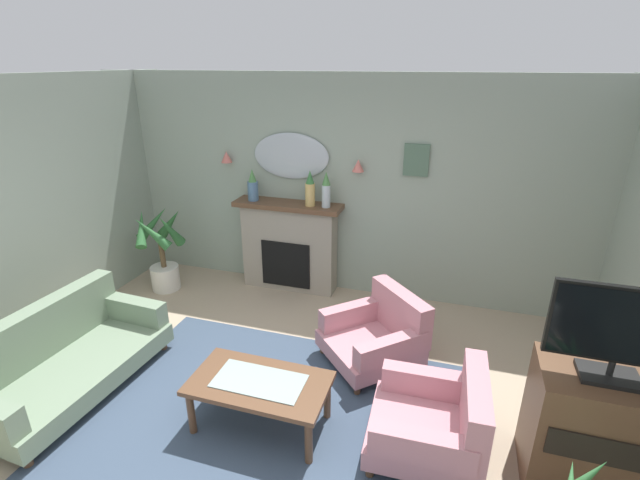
{
  "coord_description": "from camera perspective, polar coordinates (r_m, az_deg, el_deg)",
  "views": [
    {
      "loc": [
        1.24,
        -2.46,
        2.79
      ],
      "look_at": [
        0.02,
        1.46,
        1.14
      ],
      "focal_mm": 25.23,
      "sensor_mm": 36.0,
      "label": 1
    }
  ],
  "objects": [
    {
      "name": "floor",
      "position": [
        3.95,
        -7.15,
        -24.27
      ],
      "size": [
        6.71,
        6.32,
        0.1
      ],
      "primitive_type": "cube",
      "color": "tan",
      "rests_on": "ground"
    },
    {
      "name": "wall_back",
      "position": [
        5.51,
        3.73,
        6.52
      ],
      "size": [
        6.71,
        0.1,
        2.68
      ],
      "primitive_type": "cube",
      "color": "#93A393",
      "rests_on": "ground"
    },
    {
      "name": "patterned_rug",
      "position": [
        4.04,
        -5.96,
        -21.82
      ],
      "size": [
        3.2,
        2.4,
        0.01
      ],
      "primitive_type": "cube",
      "color": "#38475B",
      "rests_on": "ground"
    },
    {
      "name": "fireplace",
      "position": [
        5.77,
        -3.94,
        -0.87
      ],
      "size": [
        1.36,
        0.36,
        1.16
      ],
      "color": "gray",
      "rests_on": "ground"
    },
    {
      "name": "mantel_vase_left",
      "position": [
        5.67,
        -8.52,
        6.7
      ],
      "size": [
        0.13,
        0.13,
        0.4
      ],
      "color": "#4C7093",
      "rests_on": "fireplace"
    },
    {
      "name": "mantel_vase_right",
      "position": [
        5.39,
        -1.27,
        6.43
      ],
      "size": [
        0.12,
        0.12,
        0.43
      ],
      "color": "tan",
      "rests_on": "fireplace"
    },
    {
      "name": "mantel_vase_centre",
      "position": [
        5.33,
        0.79,
        6.39
      ],
      "size": [
        0.1,
        0.1,
        0.43
      ],
      "color": "silver",
      "rests_on": "fireplace"
    },
    {
      "name": "wall_mirror",
      "position": [
        5.56,
        -3.72,
        10.58
      ],
      "size": [
        0.96,
        0.06,
        0.56
      ],
      "primitive_type": "ellipsoid",
      "color": "#B2BCC6"
    },
    {
      "name": "wall_sconce_left",
      "position": [
        5.88,
        -11.78,
        10.29
      ],
      "size": [
        0.14,
        0.14,
        0.14
      ],
      "primitive_type": "cone",
      "color": "#D17066"
    },
    {
      "name": "wall_sconce_right",
      "position": [
        5.28,
        4.87,
        9.4
      ],
      "size": [
        0.14,
        0.14,
        0.14
      ],
      "primitive_type": "cone",
      "color": "#D17066"
    },
    {
      "name": "framed_picture",
      "position": [
        5.23,
        12.12,
        9.87
      ],
      "size": [
        0.28,
        0.03,
        0.36
      ],
      "primitive_type": "cube",
      "color": "#4C6B56"
    },
    {
      "name": "coffee_table",
      "position": [
        3.77,
        -7.68,
        -17.99
      ],
      "size": [
        1.1,
        0.6,
        0.45
      ],
      "color": "brown",
      "rests_on": "ground"
    },
    {
      "name": "floral_couch",
      "position": [
        4.75,
        -29.9,
        -12.75
      ],
      "size": [
        0.95,
        1.76,
        0.76
      ],
      "color": "gray",
      "rests_on": "ground"
    },
    {
      "name": "armchair_beside_couch",
      "position": [
        4.52,
        7.41,
        -11.7
      ],
      "size": [
        1.15,
        1.14,
        0.71
      ],
      "color": "#B77A84",
      "rests_on": "ground"
    },
    {
      "name": "armchair_near_fireplace",
      "position": [
        3.69,
        14.61,
        -21.32
      ],
      "size": [
        0.85,
        0.84,
        0.71
      ],
      "color": "#B77A84",
      "rests_on": "ground"
    },
    {
      "name": "tv_cabinet",
      "position": [
        3.8,
        31.2,
        -19.89
      ],
      "size": [
        0.8,
        0.57,
        0.9
      ],
      "color": "brown",
      "rests_on": "ground"
    },
    {
      "name": "tv_flatscreen",
      "position": [
        3.36,
        33.93,
        -9.65
      ],
      "size": [
        0.84,
        0.24,
        0.65
      ],
      "color": "black",
      "rests_on": "tv_cabinet"
    },
    {
      "name": "potted_plant_corner_palm",
      "position": [
        6.07,
        -19.47,
        -1.4
      ],
      "size": [
        0.65,
        0.67,
        1.1
      ],
      "color": "silver",
      "rests_on": "ground"
    }
  ]
}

